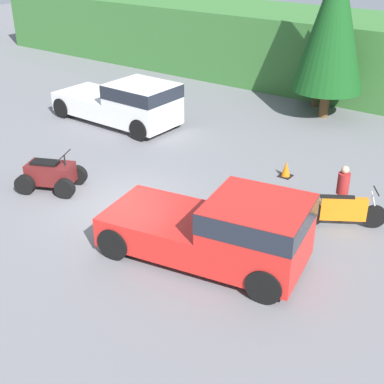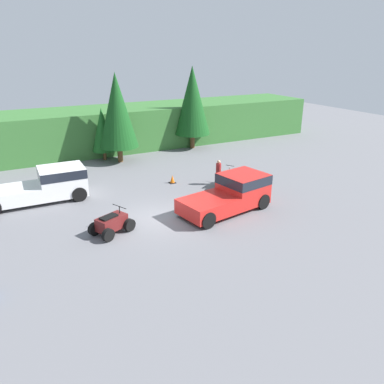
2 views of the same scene
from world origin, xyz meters
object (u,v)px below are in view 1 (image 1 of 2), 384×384
pickup_truck_second (127,102)px  dirt_bike (343,211)px  traffic_cone (286,170)px  rider_person (342,191)px  quad_atv (51,175)px  pickup_truck_red (225,229)px

pickup_truck_second → dirt_bike: bearing=-13.3°
dirt_bike → traffic_cone: bearing=112.0°
dirt_bike → traffic_cone: dirt_bike is taller
pickup_truck_second → traffic_cone: pickup_truck_second is taller
pickup_truck_second → rider_person: pickup_truck_second is taller
quad_atv → rider_person: 9.04m
pickup_truck_second → quad_atv: bearing=-69.3°
rider_person → pickup_truck_second: bearing=131.0°
pickup_truck_red → rider_person: 4.15m
pickup_truck_red → quad_atv: 6.82m
traffic_cone → pickup_truck_second: bearing=175.1°
dirt_bike → traffic_cone: (-2.82, 2.05, -0.24)m
dirt_bike → pickup_truck_red: bearing=-148.0°
pickup_truck_red → pickup_truck_second: size_ratio=0.95×
pickup_truck_second → traffic_cone: 7.88m
dirt_bike → rider_person: rider_person is taller
rider_person → traffic_cone: rider_person is taller
pickup_truck_second → quad_atv: (2.13, -5.97, -0.52)m
dirt_bike → rider_person: (-0.24, 0.38, 0.42)m
dirt_bike → quad_atv: quad_atv is taller
pickup_truck_red → rider_person: bearing=59.2°
pickup_truck_red → pickup_truck_second: bearing=135.1°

